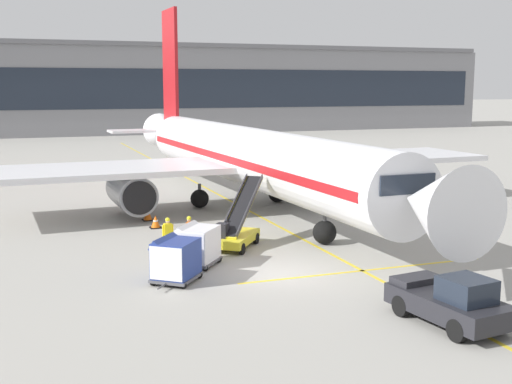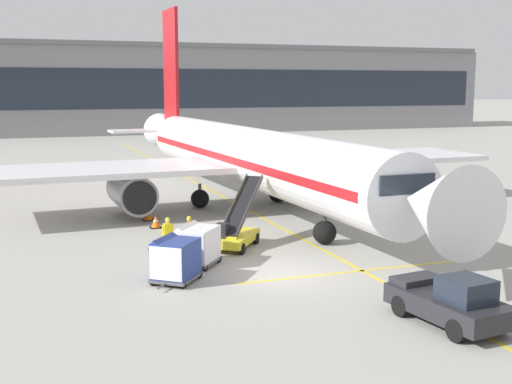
% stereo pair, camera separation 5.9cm
% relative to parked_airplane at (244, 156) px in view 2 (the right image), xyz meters
% --- Properties ---
extents(ground_plane, '(600.00, 600.00, 0.00)m').
position_rel_parked_airplane_xyz_m(ground_plane, '(-3.97, -15.80, -3.46)').
color(ground_plane, '#9E9B93').
extents(parked_airplane, '(35.31, 45.28, 14.88)m').
position_rel_parked_airplane_xyz_m(parked_airplane, '(0.00, 0.00, 0.00)').
color(parked_airplane, white).
rests_on(parked_airplane, ground).
extents(belt_loader, '(4.09, 4.87, 3.35)m').
position_rel_parked_airplane_xyz_m(belt_loader, '(-3.99, -10.40, -2.55)').
color(belt_loader, gold).
rests_on(belt_loader, ground).
extents(baggage_cart_lead, '(2.50, 2.63, 1.91)m').
position_rel_parked_airplane_xyz_m(baggage_cart_lead, '(-6.79, -13.19, -2.46)').
color(baggage_cart_lead, '#515156').
rests_on(baggage_cart_lead, ground).
extents(baggage_cart_second, '(2.50, 2.63, 1.91)m').
position_rel_parked_airplane_xyz_m(baggage_cart_second, '(-8.32, -15.38, -2.46)').
color(baggage_cart_second, '#515156').
rests_on(baggage_cart_second, ground).
extents(pushback_tug, '(2.69, 4.65, 1.83)m').
position_rel_parked_airplane_xyz_m(pushback_tug, '(-0.58, -23.52, -2.63)').
color(pushback_tug, '#232328').
rests_on(pushback_tug, ground).
extents(ground_crew_by_loader, '(0.57, 0.28, 1.74)m').
position_rel_parked_airplane_xyz_m(ground_crew_by_loader, '(-7.51, -10.34, -2.46)').
color(ground_crew_by_loader, black).
rests_on(ground_crew_by_loader, ground).
extents(ground_crew_by_carts, '(0.30, 0.56, 1.74)m').
position_rel_parked_airplane_xyz_m(ground_crew_by_carts, '(-6.63, -13.30, -2.46)').
color(ground_crew_by_carts, '#514C42').
rests_on(ground_crew_by_carts, ground).
extents(ground_crew_marshaller, '(0.40, 0.51, 1.74)m').
position_rel_parked_airplane_xyz_m(ground_crew_marshaller, '(-6.43, -10.35, -2.46)').
color(ground_crew_marshaller, black).
rests_on(ground_crew_marshaller, ground).
extents(safety_cone_engine_keepout, '(0.65, 0.65, 0.74)m').
position_rel_parked_airplane_xyz_m(safety_cone_engine_keepout, '(-6.97, -2.18, -3.10)').
color(safety_cone_engine_keepout, black).
rests_on(safety_cone_engine_keepout, ground).
extents(safety_cone_wingtip, '(0.65, 0.65, 0.73)m').
position_rel_parked_airplane_xyz_m(safety_cone_wingtip, '(-6.96, -4.52, -3.10)').
color(safety_cone_wingtip, black).
rests_on(safety_cone_wingtip, ground).
extents(apron_guidance_line_lead_in, '(0.20, 110.00, 0.01)m').
position_rel_parked_airplane_xyz_m(apron_guidance_line_lead_in, '(-0.13, -0.84, -3.46)').
color(apron_guidance_line_lead_in, yellow).
rests_on(apron_guidance_line_lead_in, ground).
extents(apron_guidance_line_stop_bar, '(12.00, 0.20, 0.01)m').
position_rel_parked_airplane_xyz_m(apron_guidance_line_stop_bar, '(0.04, -16.55, -3.46)').
color(apron_guidance_line_stop_bar, yellow).
rests_on(apron_guidance_line_stop_bar, ground).
extents(terminal_building, '(139.01, 16.26, 15.18)m').
position_rel_parked_airplane_xyz_m(terminal_building, '(1.62, 75.94, 4.08)').
color(terminal_building, gray).
rests_on(terminal_building, ground).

